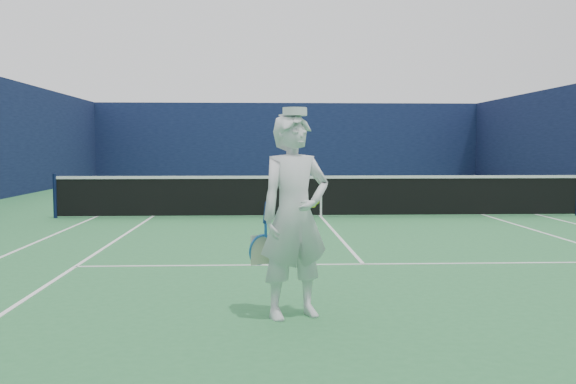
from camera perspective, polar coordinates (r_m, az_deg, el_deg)
name	(u,v)px	position (r m, az deg, el deg)	size (l,w,h in m)	color
ground	(321,217)	(15.69, 2.94, -2.21)	(80.00, 80.00, 0.00)	#2C733E
court_markings	(321,217)	(15.69, 2.94, -2.20)	(11.03, 23.83, 0.01)	white
windscreen_fence	(321,135)	(15.60, 2.97, 5.11)	(20.12, 36.12, 4.00)	#10183D
tennis_net	(321,194)	(15.64, 2.95, -0.19)	(12.88, 0.09, 1.07)	#141E4C
tennis_player	(295,216)	(6.35, 0.60, -2.12)	(0.93, 0.74, 2.08)	white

